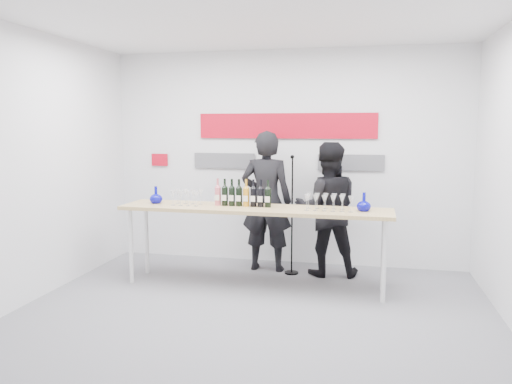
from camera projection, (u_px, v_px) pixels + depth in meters
ground at (256, 310)px, 5.29m from camera, size 5.00×5.00×0.00m
back_wall at (286, 158)px, 7.03m from camera, size 5.00×0.04×3.00m
signage at (282, 136)px, 6.98m from camera, size 3.38×0.02×0.79m
tasting_table at (254, 213)px, 5.98m from camera, size 3.27×0.72×0.98m
wine_bottles at (243, 193)px, 6.03m from camera, size 0.71×0.09×0.33m
decanter_left at (156, 195)px, 6.28m from camera, size 0.16×0.16×0.21m
decanter_right at (364, 202)px, 5.69m from camera, size 0.16×0.16×0.21m
glasses_left at (187, 197)px, 6.16m from camera, size 0.37×0.23×0.18m
glasses_right at (327, 202)px, 5.75m from camera, size 0.56×0.23×0.18m
presenter_left at (266, 201)px, 6.69m from camera, size 0.70×0.46×1.89m
presenter_right at (327, 209)px, 6.48m from camera, size 0.94×0.78×1.74m
mic_stand at (292, 238)px, 6.56m from camera, size 0.18×0.18×1.58m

